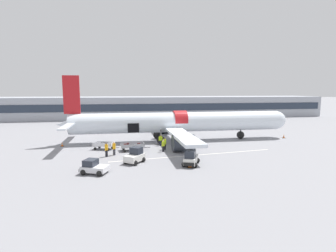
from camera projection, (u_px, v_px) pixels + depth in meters
ground_plane at (176, 146)px, 38.66m from camera, size 500.00×500.00×0.00m
apron_marking_line at (196, 155)px, 33.02m from camera, size 21.49×2.96×0.01m
terminal_strip at (148, 107)px, 79.42m from camera, size 107.20×13.95×6.19m
airplane at (177, 123)px, 42.06m from camera, size 37.36×29.21×10.30m
baggage_tug_lead at (191, 159)px, 28.51m from camera, size 2.42×3.17×1.71m
baggage_tug_mid at (135, 156)px, 29.51m from camera, size 2.58×2.76×1.74m
baggage_tug_rear at (94, 167)px, 25.74m from camera, size 2.98×2.60×1.39m
baggage_cart_loading at (133, 147)px, 35.48m from camera, size 4.11×2.26×1.04m
baggage_cart_queued at (104, 146)px, 36.23m from camera, size 3.67×2.38×1.03m
ground_crew_loader_a at (106, 149)px, 32.10m from camera, size 0.52×0.61×1.77m
ground_crew_loader_b at (163, 145)px, 34.79m from camera, size 0.52×0.51×1.61m
ground_crew_driver at (114, 148)px, 32.91m from camera, size 0.47×0.60×1.72m
ground_crew_supervisor at (165, 143)px, 36.00m from camera, size 0.49×0.58×1.67m
ground_crew_helper at (161, 140)px, 38.65m from camera, size 0.56×0.41×1.62m
safety_cone_nose at (284, 136)px, 44.88m from camera, size 0.49×0.49×0.62m
safety_cone_engine_left at (190, 164)px, 27.82m from camera, size 0.54×0.54×0.63m
safety_cone_wingtip at (192, 149)px, 34.72m from camera, size 0.44×0.44×0.75m
safety_cone_tail at (62, 144)px, 38.24m from camera, size 0.45×0.45×0.59m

